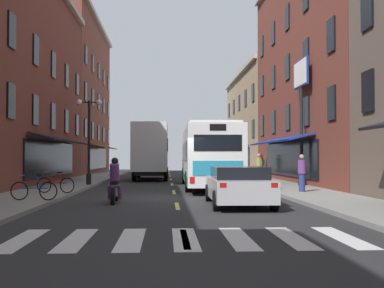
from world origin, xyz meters
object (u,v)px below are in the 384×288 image
motorcycle_rider (115,183)px  sedan_mid (153,167)px  transit_bus (208,156)px  sedan_near (238,185)px  pedestrian_rear (261,166)px  pedestrian_near (259,167)px  pedestrian_far (302,173)px  bicycle_near (34,190)px  billboard_sign (301,91)px  street_lamp_twin (89,137)px  bicycle_mid (56,184)px  box_truck (151,152)px

motorcycle_rider → sedan_mid: bearing=88.7°
transit_bus → sedan_near: transit_bus is taller
sedan_mid → pedestrian_rear: 13.92m
sedan_near → sedan_mid: (-3.71, 29.63, 0.01)m
sedan_near → pedestrian_near: pedestrian_near is taller
sedan_near → pedestrian_near: bearing=75.5°
motorcycle_rider → pedestrian_far: size_ratio=1.25×
bicycle_near → pedestrian_near: (10.32, 11.31, 0.57)m
billboard_sign → street_lamp_twin: bearing=173.5°
billboard_sign → transit_bus: billboard_sign is taller
sedan_near → bicycle_near: bearing=172.8°
bicycle_mid → bicycle_near: bearing=-89.5°
transit_bus → sedan_mid: transit_bus is taller
pedestrian_near → sedan_near: bearing=-149.2°
box_truck → pedestrian_near: box_truck is taller
sedan_mid → bicycle_mid: 25.48m
bicycle_near → pedestrian_far: (10.71, 3.63, 0.49)m
billboard_sign → pedestrian_near: 5.38m
sedan_mid → bicycle_mid: size_ratio=2.70×
sedan_mid → sedan_near: bearing=-82.9°
pedestrian_far → bicycle_near: bearing=175.0°
bicycle_mid → street_lamp_twin: (0.39, 6.35, 2.30)m
box_truck → bicycle_mid: size_ratio=4.91×
sedan_near → motorcycle_rider: size_ratio=2.30×
sedan_near → sedan_mid: size_ratio=1.05×
box_truck → motorcycle_rider: (-0.79, -17.71, -1.38)m
sedan_near → pedestrian_near: size_ratio=2.72×
pedestrian_rear → bicycle_near: bearing=-77.8°
billboard_sign → pedestrian_near: (-1.79, 2.80, -4.23)m
billboard_sign → sedan_mid: (-8.66, 20.22, -4.59)m
motorcycle_rider → pedestrian_near: bearing=55.6°
billboard_sign → pedestrian_far: size_ratio=4.18×
pedestrian_far → pedestrian_rear: size_ratio=0.95×
billboard_sign → pedestrian_far: billboard_sign is taller
box_truck → pedestrian_far: 16.12m
box_truck → pedestrian_near: size_ratio=4.71×
transit_bus → pedestrian_far: (3.73, -5.32, -0.75)m
billboard_sign → sedan_near: (-4.95, -9.41, -4.60)m
bicycle_near → pedestrian_far: bearing=18.7°
billboard_sign → box_truck: 13.19m
box_truck → pedestrian_far: size_ratio=4.98×
pedestrian_rear → sedan_mid: bearing=172.2°
transit_bus → pedestrian_near: size_ratio=6.89×
billboard_sign → pedestrian_near: billboard_sign is taller
billboard_sign → transit_bus: 6.26m
motorcycle_rider → bicycle_near: (-2.81, -0.34, -0.21)m
sedan_near → motorcycle_rider: (-4.36, 1.25, 0.01)m
motorcycle_rider → bicycle_near: motorcycle_rider is taller
sedan_near → pedestrian_near: 12.62m
box_truck → sedan_mid: size_ratio=1.82×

